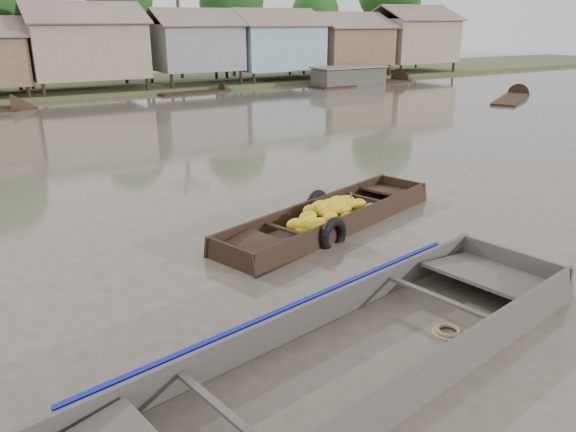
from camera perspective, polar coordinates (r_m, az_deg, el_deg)
ground at (r=9.71m, az=2.71°, el=-7.42°), size 120.00×120.00×0.00m
riverbank at (r=39.90m, az=-19.91°, el=16.42°), size 120.00×12.47×10.22m
banana_boat at (r=12.52m, az=4.15°, el=-0.21°), size 6.34×3.30×0.86m
viewer_boat at (r=7.71m, az=6.36°, el=-14.59°), size 8.79×3.81×0.69m
distant_boats at (r=36.14m, az=-1.63°, el=12.77°), size 47.61×15.77×1.38m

